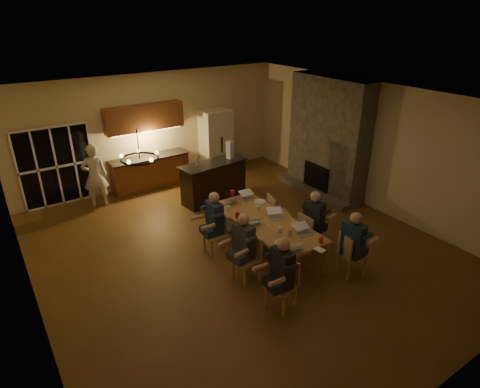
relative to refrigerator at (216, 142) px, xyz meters
The scene contains 44 objects.
floor 4.67m from the refrigerator, 114.60° to the right, with size 9.00×9.00×0.00m, color brown.
back_wall 2.03m from the refrigerator, 168.98° to the left, with size 8.00×0.04×3.20m, color beige.
left_wall 7.25m from the refrigerator, 144.97° to the right, with size 0.04×9.00×3.20m, color beige.
right_wall 4.70m from the refrigerator, 62.94° to the right, with size 0.04×9.00×3.20m, color beige.
ceiling 5.08m from the refrigerator, 114.60° to the right, with size 8.00×9.00×0.04m, color white.
french_doors 4.61m from the refrigerator, behind, with size 1.86×0.08×2.10m, color black.
fireplace 3.51m from the refrigerator, 58.61° to the right, with size 0.58×2.50×3.20m, color #65594F.
kitchenette 2.21m from the refrigerator, behind, with size 2.24×0.68×2.40m, color brown, non-canonical shape.
refrigerator is the anchor object (origin of this frame).
dining_table 4.86m from the refrigerator, 108.27° to the right, with size 1.10×2.73×0.75m, color tan.
bar_island 2.11m from the refrigerator, 122.77° to the right, with size 1.85×0.68×1.08m, color black.
chair_left_near 6.60m from the refrigerator, 111.01° to the right, with size 0.44×0.44×0.89m, color tan, non-canonical shape.
chair_left_mid 5.70m from the refrigerator, 115.04° to the right, with size 0.44×0.44×0.89m, color tan, non-canonical shape.
chair_left_far 4.72m from the refrigerator, 121.05° to the right, with size 0.44×0.44×0.89m, color tan, non-canonical shape.
chair_right_near 6.19m from the refrigerator, 95.40° to the right, with size 0.44×0.44×0.89m, color tan, non-canonical shape.
chair_right_mid 5.15m from the refrigerator, 97.50° to the right, with size 0.44×0.44×0.89m, color tan, non-canonical shape.
chair_right_far 4.09m from the refrigerator, 99.82° to the right, with size 0.44×0.44×0.89m, color tan, non-canonical shape.
person_left_near 6.57m from the refrigerator, 110.94° to the right, with size 0.60×0.60×1.38m, color black, non-canonical shape.
person_right_near 6.21m from the refrigerator, 96.13° to the right, with size 0.60×0.60×1.38m, color #1D314A, non-canonical shape.
person_left_mid 5.62m from the refrigerator, 115.43° to the right, with size 0.60×0.60×1.38m, color #3D4249, non-canonical shape.
person_right_mid 5.12m from the refrigerator, 97.08° to the right, with size 0.60×0.60×1.38m, color black, non-canonical shape.
person_left_far 4.62m from the refrigerator, 121.11° to the right, with size 0.60×0.60×1.38m, color #1D314A, non-canonical shape.
standing_person 3.86m from the refrigerator, behind, with size 0.62×0.41×1.71m, color silver.
chandelier 6.67m from the refrigerator, 130.36° to the right, with size 0.57×0.57×0.03m, color black.
laptop_a 5.97m from the refrigerator, 107.44° to the right, with size 0.32×0.28×0.23m, color silver, non-canonical shape.
laptop_b 5.56m from the refrigerator, 102.75° to the right, with size 0.32×0.28×0.23m, color silver, non-canonical shape.
laptop_c 4.83m from the refrigerator, 112.07° to the right, with size 0.32×0.28×0.23m, color silver, non-canonical shape.
laptop_d 4.77m from the refrigerator, 105.51° to the right, with size 0.32×0.28×0.23m, color silver, non-canonical shape.
laptop_e 3.79m from the refrigerator, 116.27° to the right, with size 0.32×0.28×0.23m, color silver, non-canonical shape.
laptop_f 3.72m from the refrigerator, 109.12° to the right, with size 0.32×0.28×0.23m, color silver, non-canonical shape.
mug_front 5.33m from the refrigerator, 107.09° to the right, with size 0.08×0.08×0.10m, color silver.
mug_mid 4.29m from the refrigerator, 108.37° to the right, with size 0.08×0.08×0.10m, color silver.
mug_back 4.20m from the refrigerator, 117.09° to the right, with size 0.07×0.07×0.10m, color silver.
redcup_near 5.97m from the refrigerator, 101.42° to the right, with size 0.08×0.08×0.12m, color red.
redcup_mid 4.55m from the refrigerator, 115.07° to the right, with size 0.09×0.09×0.12m, color red.
redcup_far 3.44m from the refrigerator, 114.26° to the right, with size 0.10×0.10×0.12m, color red.
can_silver 5.56m from the refrigerator, 105.84° to the right, with size 0.07×0.07×0.12m, color #B2B2B7.
can_cola 3.58m from the refrigerator, 116.85° to the right, with size 0.06×0.06×0.12m, color #3F0F0C.
plate_near 5.20m from the refrigerator, 102.48° to the right, with size 0.23×0.23×0.02m, color silver.
plate_left 5.75m from the refrigerator, 108.45° to the right, with size 0.25×0.25×0.02m, color silver.
plate_far 3.95m from the refrigerator, 105.94° to the right, with size 0.27×0.27×0.02m, color silver.
notepad 6.17m from the refrigerator, 102.83° to the right, with size 0.14×0.19×0.01m, color white.
bar_bottle 2.33m from the refrigerator, 132.68° to the right, with size 0.08×0.08×0.24m, color #99999E.
bar_blender 1.81m from the refrigerator, 108.46° to the right, with size 0.15×0.15×0.47m, color silver.
Camera 1 is at (-4.14, -6.23, 4.76)m, focal length 30.00 mm.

